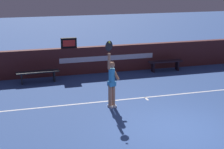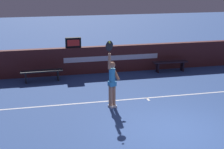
{
  "view_description": "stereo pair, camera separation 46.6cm",
  "coord_description": "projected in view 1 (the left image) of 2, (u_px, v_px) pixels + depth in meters",
  "views": [
    {
      "loc": [
        -4.34,
        -8.2,
        4.36
      ],
      "look_at": [
        -1.51,
        2.05,
        1.25
      ],
      "focal_mm": 54.55,
      "sensor_mm": 36.0,
      "label": 1
    },
    {
      "loc": [
        -3.89,
        -8.32,
        4.36
      ],
      "look_at": [
        -1.51,
        2.05,
        1.25
      ],
      "focal_mm": 54.55,
      "sensor_mm": 36.0,
      "label": 2
    }
  ],
  "objects": [
    {
      "name": "courtside_bench_near",
      "position": [
        38.0,
        74.0,
        14.3
      ],
      "size": [
        1.79,
        0.43,
        0.48
      ],
      "color": "black",
      "rests_on": "ground"
    },
    {
      "name": "back_wall",
      "position": [
        117.0,
        58.0,
        15.95
      ],
      "size": [
        15.49,
        0.29,
        1.24
      ],
      "color": "#4A2020",
      "rests_on": "ground"
    },
    {
      "name": "courtside_bench_far",
      "position": [
        165.0,
        63.0,
        16.02
      ],
      "size": [
        1.64,
        0.38,
        0.5
      ],
      "color": "black",
      "rests_on": "ground"
    },
    {
      "name": "ground_plane",
      "position": [
        181.0,
        131.0,
        9.92
      ],
      "size": [
        60.0,
        60.0,
        0.0
      ],
      "primitive_type": "plane",
      "color": "#304E90"
    },
    {
      "name": "speed_display",
      "position": [
        69.0,
        43.0,
        15.14
      ],
      "size": [
        0.69,
        0.19,
        0.45
      ],
      "color": "black",
      "rests_on": "back_wall"
    },
    {
      "name": "court_lines",
      "position": [
        177.0,
        127.0,
        10.16
      ],
      "size": [
        12.11,
        5.44,
        0.0
      ],
      "color": "white",
      "rests_on": "ground"
    },
    {
      "name": "tennis_player",
      "position": [
        112.0,
        80.0,
        11.45
      ],
      "size": [
        0.48,
        0.43,
        2.33
      ],
      "color": "#9F6E55",
      "rests_on": "ground"
    },
    {
      "name": "tennis_ball",
      "position": [
        109.0,
        42.0,
        10.87
      ],
      "size": [
        0.07,
        0.07,
        0.07
      ],
      "color": "#D3E531"
    }
  ]
}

